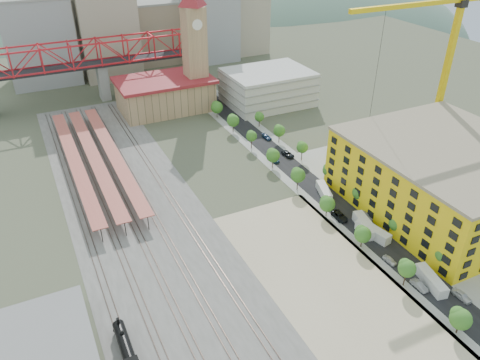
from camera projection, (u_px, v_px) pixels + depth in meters
name	position (u px, v px, depth m)	size (l,w,h in m)	color
ground	(275.00, 207.00, 131.91)	(400.00, 400.00, 0.00)	#474C38
ballast_strip	(133.00, 206.00, 131.95)	(36.00, 165.00, 0.06)	#605E59
dirt_lot	(328.00, 281.00, 106.09)	(28.00, 67.00, 0.06)	tan
street_asphalt	(295.00, 171.00, 149.46)	(12.00, 170.00, 0.06)	black
sidewalk_west	(280.00, 174.00, 147.41)	(3.00, 170.00, 0.04)	gray
sidewalk_east	(310.00, 167.00, 151.52)	(3.00, 170.00, 0.04)	gray
construction_pad	(447.00, 203.00, 133.29)	(50.00, 90.00, 0.06)	gray
rail_tracks	(127.00, 208.00, 131.21)	(26.56, 160.00, 0.18)	#382B23
platform_canopies	(94.00, 156.00, 149.27)	(16.00, 80.00, 4.12)	#B35444
station_hall	(165.00, 94.00, 189.92)	(38.00, 24.00, 13.10)	tan
clock_tower	(194.00, 37.00, 181.91)	(12.00, 12.00, 52.00)	tan
parking_garage	(268.00, 87.00, 195.82)	(34.00, 26.00, 14.00)	silver
truss_bridge	(99.00, 56.00, 193.93)	(94.00, 9.60, 25.60)	gray
construction_building	(446.00, 177.00, 127.34)	(44.60, 50.60, 18.80)	yellow
street_trees	(312.00, 185.00, 141.76)	(15.40, 124.40, 8.00)	#396E21
skyline	(149.00, 21.00, 232.85)	(133.00, 46.00, 60.00)	#9EA0A3
distant_hills	(165.00, 115.00, 390.44)	(647.00, 264.00, 227.00)	#4C6B59
locomotive	(129.00, 357.00, 86.17)	(2.57, 19.84, 4.96)	black
tower_crane	(443.00, 49.00, 141.20)	(54.30, 2.75, 57.98)	yellow
site_trailer_a	(431.00, 281.00, 104.40)	(2.50, 9.49, 2.60)	silver
site_trailer_b	(373.00, 232.00, 119.68)	(2.57, 9.77, 2.67)	silver
site_trailer_c	(365.00, 225.00, 122.05)	(2.62, 9.97, 2.73)	silver
site_trailer_d	(324.00, 191.00, 136.59)	(2.39, 9.08, 2.48)	silver
car_0	(390.00, 260.00, 111.24)	(1.54, 3.82, 1.30)	silver
car_1	(419.00, 286.00, 103.84)	(1.52, 4.35, 1.43)	gray
car_2	(340.00, 216.00, 126.56)	(2.63, 5.69, 1.58)	black
car_3	(274.00, 159.00, 154.61)	(1.95, 4.80, 1.39)	navy
car_4	(462.00, 296.00, 101.11)	(1.85, 4.59, 1.56)	silver
car_5	(365.00, 216.00, 126.46)	(1.68, 4.83, 1.59)	#95969A
car_6	(288.00, 154.00, 157.57)	(2.36, 5.12, 1.42)	black
car_7	(267.00, 137.00, 169.11)	(1.89, 4.66, 1.35)	navy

